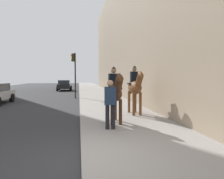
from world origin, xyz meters
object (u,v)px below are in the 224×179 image
Objects in this scene: mounted_horse_far at (135,87)px; mounted_horse_near at (114,92)px; pedestrian_greeting at (110,101)px; traffic_light_near_curb at (74,68)px; car_mid_lane at (64,85)px.

mounted_horse_near is at bearing -36.80° from mounted_horse_far.
mounted_horse_far is 1.38× the size of pedestrian_greeting.
traffic_light_near_curb is at bearing -174.03° from mounted_horse_near.
mounted_horse_far is 3.27m from pedestrian_greeting.
mounted_horse_near is 2.23m from mounted_horse_far.
mounted_horse_far reaches higher than mounted_horse_near.
mounted_horse_near reaches higher than car_mid_lane.
pedestrian_greeting is 12.40m from traffic_light_near_curb.
pedestrian_greeting is at bearing -30.62° from mounted_horse_far.
mounted_horse_far is 9.96m from traffic_light_near_curb.
pedestrian_greeting is at bearing -173.19° from traffic_light_near_curb.
mounted_horse_far reaches higher than pedestrian_greeting.
mounted_horse_near is at bearing -170.88° from car_mid_lane.
mounted_horse_near is 1.09m from pedestrian_greeting.
car_mid_lane is 1.04× the size of traffic_light_near_curb.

